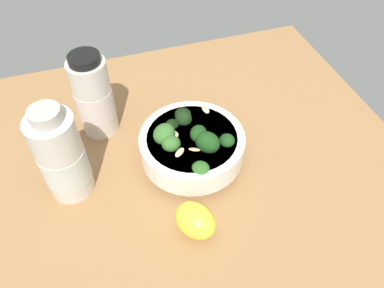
{
  "coord_description": "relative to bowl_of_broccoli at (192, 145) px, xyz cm",
  "views": [
    {
      "loc": [
        -35.9,
        13.51,
        49.11
      ],
      "look_at": [
        2.52,
        1.03,
        4.0
      ],
      "focal_mm": 34.89,
      "sensor_mm": 36.0,
      "label": 1
    }
  ],
  "objects": [
    {
      "name": "bottle_short",
      "position": [
        0.6,
        19.75,
        3.33
      ],
      "size": [
        6.94,
        6.94,
        16.64
      ],
      "color": "beige",
      "rests_on": "ground_plane"
    },
    {
      "name": "ground_plane",
      "position": [
        -2.52,
        -1.09,
        -5.92
      ],
      "size": [
        71.71,
        71.71,
        4.14
      ],
      "primitive_type": "cube",
      "color": "#996D42"
    },
    {
      "name": "lemon_wedge",
      "position": [
        -12.64,
        3.54,
        -1.47
      ],
      "size": [
        8.17,
        7.65,
        4.76
      ],
      "primitive_type": "ellipsoid",
      "rotation": [
        0.0,
        0.0,
        3.68
      ],
      "color": "yellow",
      "rests_on": "ground_plane"
    },
    {
      "name": "bowl_of_broccoli",
      "position": [
        0.0,
        0.0,
        0.0
      ],
      "size": [
        17.03,
        17.03,
        8.51
      ],
      "color": "white",
      "rests_on": "ground_plane"
    },
    {
      "name": "bottle_tall",
      "position": [
        12.43,
        13.42,
        3.44
      ],
      "size": [
        6.47,
        6.47,
        15.75
      ],
      "color": "beige",
      "rests_on": "ground_plane"
    }
  ]
}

